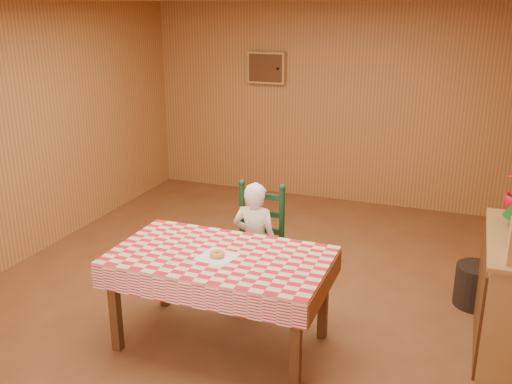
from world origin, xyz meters
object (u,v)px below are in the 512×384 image
dining_table (220,264)px  seated_child (255,243)px  storage_bin (476,286)px  ladder_chair (257,247)px

dining_table → seated_child: 0.74m
seated_child → storage_bin: (1.86, 0.63, -0.37)m
ladder_chair → seated_child: bearing=-90.0°
ladder_chair → storage_bin: ladder_chair is taller
dining_table → seated_child: size_ratio=1.47×
seated_child → storage_bin: seated_child is taller
ladder_chair → seated_child: (-0.00, -0.06, 0.06)m
ladder_chair → storage_bin: bearing=17.1°
dining_table → storage_bin: dining_table is taller
dining_table → seated_child: bearing=90.0°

